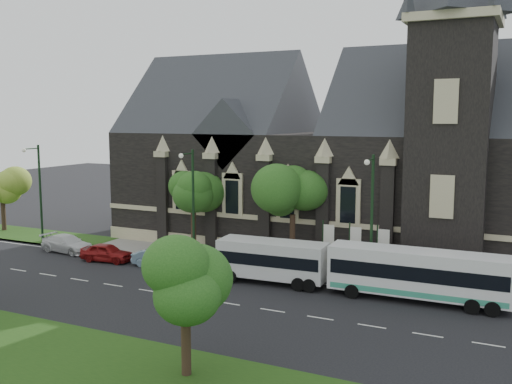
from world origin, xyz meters
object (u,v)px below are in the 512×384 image
Objects in this scene: tree_park_east at (190,274)px; banner_flag_right at (381,248)px; box_trailer at (201,261)px; banner_flag_left at (327,242)px; tree_walk_left at (196,186)px; shuttle_bus at (273,259)px; street_lamp_near at (371,213)px; car_far_red at (107,252)px; street_lamp_mid at (192,200)px; banner_flag_center at (353,245)px; sedan at (158,258)px; tree_walk_far at (5,186)px; tree_walk_right at (296,191)px; tour_coach at (418,274)px; car_far_white at (67,244)px; street_lamp_far at (38,189)px.

tree_park_east reaches higher than banner_flag_right.
banner_flag_right reaches higher than box_trailer.
banner_flag_left is at bearing 22.18° from box_trailer.
shuttle_bus is (9.42, -5.38, -4.04)m from tree_walk_left.
car_far_red is at bearing -174.21° from street_lamp_near.
street_lamp_mid reaches higher than tree_park_east.
shuttle_bus is (-4.66, -3.68, -0.69)m from banner_flag_center.
sedan is (-12.23, 14.74, -3.94)m from tree_park_east.
tree_walk_far is (-22.03, -0.53, -1.12)m from tree_walk_left.
tree_walk_right is 1.95× the size of banner_flag_left.
shuttle_bus is (7.63, -1.77, -3.42)m from street_lamp_mid.
car_far_red is at bearing -180.00° from tour_coach.
tree_walk_left reaches higher than shuttle_bus.
tree_walk_left is 1.80× the size of car_far_red.
car_far_red is (-24.18, -0.56, -1.04)m from tour_coach.
sedan is at bearing -92.76° from tree_walk_left.
tree_park_east reaches higher than sedan.
tree_walk_far is at bearing 73.98° from sedan.
street_lamp_near reaches higher than shuttle_bus.
tree_walk_left is at bearing 173.11° from banner_flag_center.
car_far_red reaches higher than sedan.
tour_coach is 3.52× the size of box_trailer.
banner_flag_right is (16.08, -1.70, -3.35)m from tree_walk_left.
tree_park_east reaches higher than car_far_white.
street_lamp_far is at bearing 172.31° from box_trailer.
box_trailer is at bearing 177.41° from shuttle_bus.
street_lamp_mid is at bearing 180.00° from street_lamp_near.
banner_flag_center is 1.00× the size of banner_flag_right.
tree_park_east is 27.14m from car_far_white.
banner_flag_right is (4.11, 18.32, -2.24)m from tree_park_east.
banner_flag_left is at bearing 152.98° from tour_coach.
banner_flag_center is 1.27× the size of box_trailer.
tree_walk_far reaches higher than car_far_white.
street_lamp_mid is 2.85× the size of box_trailer.
street_lamp_far is 2.25× the size of banner_flag_left.
box_trailer reaches higher than car_far_red.
banner_flag_left reaches higher than sedan.
street_lamp_far reaches higher than car_far_white.
banner_flag_left is (-3.71, 1.91, -2.73)m from street_lamp_near.
banner_flag_right is 0.52× the size of shuttle_bus.
box_trailer is at bearing -5.84° from street_lamp_far.
banner_flag_center is at bearing -18.64° from tree_walk_right.
banner_flag_center reaches higher than tour_coach.
street_lamp_mid reaches higher than shuttle_bus.
tree_walk_right is 0.87× the size of street_lamp_near.
banner_flag_left is 4.00m from banner_flag_right.
sedan is at bearing 175.97° from box_trailer.
street_lamp_far is 2.25× the size of banner_flag_center.
tour_coach is at bearing -25.71° from banner_flag_left.
shuttle_bus is at bearing -13.07° from street_lamp_mid.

